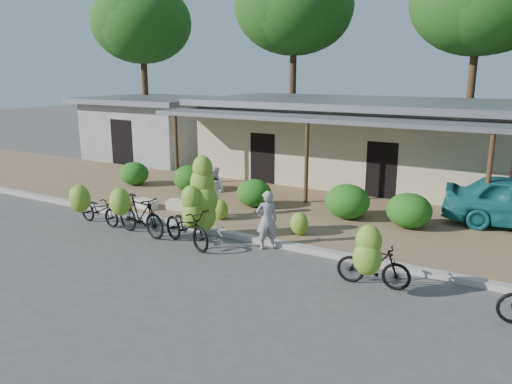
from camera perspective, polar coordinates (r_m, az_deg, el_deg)
ground at (r=12.20m, az=-6.70°, el=-8.03°), size 100.00×100.00×0.00m
sidewalk at (r=16.22m, az=4.03°, el=-2.22°), size 60.00×6.00×0.12m
curb at (r=13.71m, az=-1.64°, el=-5.12°), size 60.00×0.25×0.15m
shop_main at (r=21.25m, az=11.35°, el=5.93°), size 13.00×8.50×3.35m
shop_grey at (r=26.99m, az=-11.36°, el=7.31°), size 7.00×6.00×3.15m
tree_back_left at (r=30.34m, az=-13.06°, el=18.46°), size 5.67×5.58×9.33m
tree_far_center at (r=28.29m, az=4.13°, el=20.55°), size 6.33×6.30×10.31m
hedge_0 at (r=20.15m, az=-13.73°, el=2.07°), size 1.16×1.04×0.90m
hedge_1 at (r=18.74m, az=-7.64°, el=1.58°), size 1.24×1.11×0.96m
hedge_2 at (r=16.42m, az=-0.21°, el=-0.11°), size 1.17×1.06×0.92m
hedge_3 at (r=15.34m, az=10.41°, el=-1.07°), size 1.35×1.21×1.05m
hedge_4 at (r=14.86m, az=17.09°, el=-2.04°), size 1.29×1.16×1.01m
bike_far_left at (r=15.53m, az=-17.97°, el=-1.64°), size 1.71×1.28×1.34m
bike_left at (r=14.19m, az=-13.41°, el=-2.36°), size 1.97×1.31×1.47m
bike_center at (r=13.25m, az=-7.03°, el=-2.16°), size 2.08×1.50×2.36m
bike_right at (r=10.71m, az=13.06°, el=-7.62°), size 1.62×1.19×1.55m
loose_banana_a at (r=15.55m, az=-7.55°, el=-1.64°), size 0.47×0.40×0.59m
loose_banana_b at (r=15.06m, az=-4.11°, el=-2.01°), size 0.49×0.42×0.62m
loose_banana_c at (r=13.67m, az=4.98°, el=-3.62°), size 0.51×0.43×0.64m
sack_near at (r=16.33m, az=-8.65°, el=-1.47°), size 0.91×0.55×0.30m
sack_far at (r=16.70m, az=-12.47°, el=-1.33°), size 0.79×0.47×0.28m
vendor at (r=12.79m, az=1.25°, el=-3.24°), size 0.67×0.65×1.55m
bystander at (r=15.36m, az=-4.84°, el=0.10°), size 0.77×0.60×1.56m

